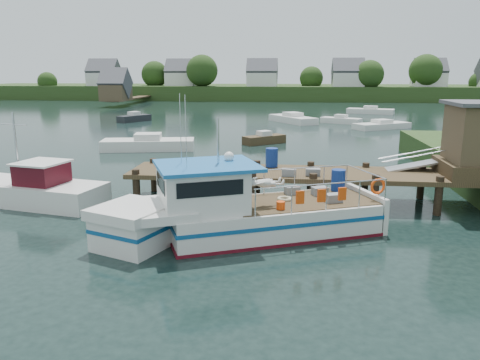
# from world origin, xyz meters

# --- Properties ---
(ground_plane) EXTENTS (160.00, 160.00, 0.00)m
(ground_plane) POSITION_xyz_m (0.00, 0.00, 0.00)
(ground_plane) COLOR black
(far_shore) EXTENTS (140.00, 42.55, 9.22)m
(far_shore) POSITION_xyz_m (0.01, 82.37, 2.10)
(far_shore) COLOR #2A421B
(far_shore) RESTS_ON ground
(dock) EXTENTS (16.60, 3.00, 4.78)m
(dock) POSITION_xyz_m (6.51, 0.01, 2.24)
(dock) COLOR #433420
(dock) RESTS_ON ground
(lobster_boat) EXTENTS (9.99, 6.22, 4.99)m
(lobster_boat) POSITION_xyz_m (-0.71, -4.69, 0.90)
(lobster_boat) COLOR silver
(lobster_boat) RESTS_ON ground
(work_boat) EXTENTS (7.60, 3.58, 3.98)m
(work_boat) POSITION_xyz_m (-10.39, -1.39, 0.63)
(work_boat) COLOR silver
(work_boat) RESTS_ON ground
(moored_rowboat) EXTENTS (3.53, 3.23, 1.04)m
(moored_rowboat) POSITION_xyz_m (-1.08, 17.35, 0.39)
(moored_rowboat) COLOR #433420
(moored_rowboat) RESTS_ON ground
(moored_far) EXTENTS (6.67, 3.96, 1.07)m
(moored_far) POSITION_xyz_m (12.05, 47.10, 0.40)
(moored_far) COLOR silver
(moored_far) RESTS_ON ground
(moored_a) EXTENTS (7.01, 3.44, 1.24)m
(moored_a) POSITION_xyz_m (-9.45, 13.27, 0.46)
(moored_a) COLOR silver
(moored_a) RESTS_ON ground
(moored_b) EXTENTS (4.69, 3.42, 0.99)m
(moored_b) POSITION_xyz_m (6.67, 33.69, 0.37)
(moored_b) COLOR silver
(moored_b) RESTS_ON ground
(moored_c) EXTENTS (6.26, 4.98, 0.96)m
(moored_c) POSITION_xyz_m (10.26, 28.75, 0.36)
(moored_c) COLOR silver
(moored_c) RESTS_ON ground
(moored_d) EXTENTS (5.74, 7.13, 1.18)m
(moored_d) POSITION_xyz_m (1.23, 33.86, 0.44)
(moored_d) COLOR silver
(moored_d) RESTS_ON ground
(moored_e) EXTENTS (3.27, 4.33, 1.15)m
(moored_e) POSITION_xyz_m (-17.26, 33.21, 0.43)
(moored_e) COLOR black
(moored_e) RESTS_ON ground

